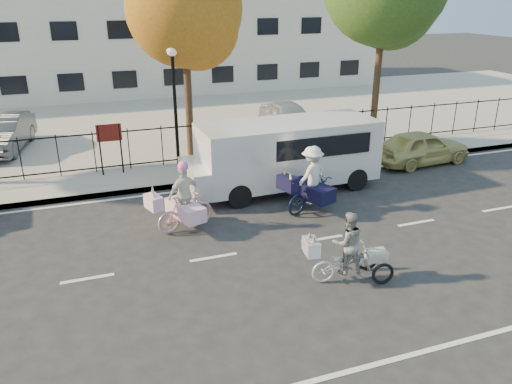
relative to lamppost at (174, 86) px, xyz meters
name	(u,v)px	position (x,y,z in m)	size (l,w,h in m)	color
ground	(214,257)	(-0.50, -6.80, -3.11)	(120.00, 120.00, 0.00)	#333334
road_markings	(214,257)	(-0.50, -6.80, -3.11)	(60.00, 9.52, 0.01)	silver
curb	(175,186)	(-0.50, -1.75, -3.04)	(60.00, 0.10, 0.15)	#A8A399
sidewalk	(169,176)	(-0.50, -0.70, -3.04)	(60.00, 2.20, 0.15)	#A8A399
parking_lot	(137,120)	(-0.50, 8.20, -3.04)	(60.00, 15.60, 0.15)	#A8A399
iron_fence	(162,146)	(-0.50, 0.40, -2.21)	(58.00, 0.06, 1.50)	black
building	(115,44)	(-0.50, 18.20, -0.11)	(34.00, 10.00, 6.00)	silver
lamppost	(174,86)	(0.00, 0.00, 0.00)	(0.36, 0.36, 4.33)	black
street_sign	(110,139)	(-2.35, 0.00, -1.70)	(0.85, 0.06, 1.80)	black
zebra_trike	(347,255)	(2.08, -8.82, -2.46)	(1.98, 0.91, 1.69)	silver
unicorn_bike	(184,205)	(-0.82, -4.95, -2.38)	(2.00, 1.45, 1.98)	beige
bull_bike	(311,185)	(3.02, -4.93, -2.31)	(2.21, 1.57, 2.00)	black
white_van	(285,153)	(2.97, -3.00, -1.86)	(6.43, 2.30, 2.27)	white
gold_sedan	(421,147)	(8.93, -2.30, -2.46)	(1.54, 3.84, 1.31)	tan
lot_car_c	(3,133)	(-6.24, 4.43, -2.24)	(1.54, 4.41, 1.45)	#505358
lot_car_d	(289,118)	(5.68, 3.02, -2.24)	(1.70, 4.22, 1.44)	#A6A9AE
tree_mid	(188,14)	(0.91, 1.42, 2.30)	(4.21, 4.21, 7.73)	#442D1D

